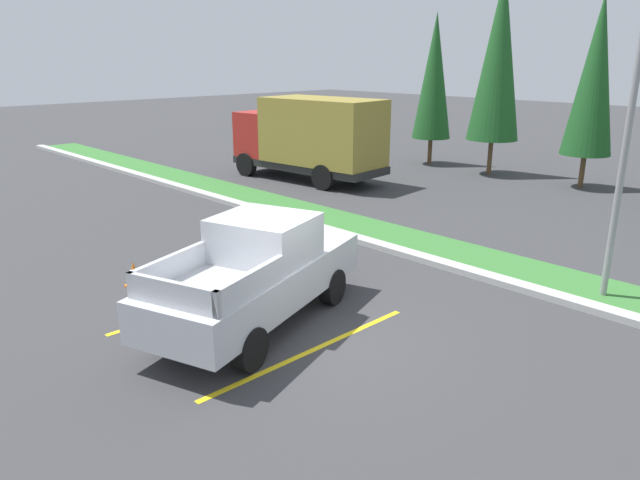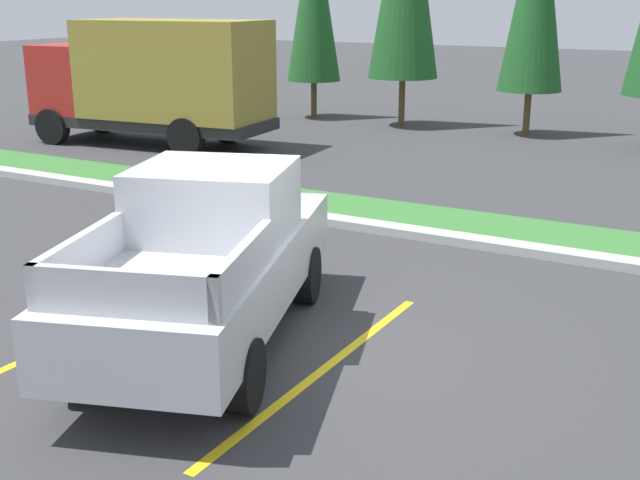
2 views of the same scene
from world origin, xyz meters
name	(u,v)px [view 2 (image 2 of 2)]	position (x,y,z in m)	size (l,w,h in m)	color
ground_plane	(292,348)	(0.00, 0.00, 0.00)	(120.00, 120.00, 0.00)	#38383A
parking_line_near	(115,317)	(-2.48, -0.33, 0.00)	(0.12, 4.80, 0.01)	yellow
parking_line_far	(324,369)	(0.62, -0.33, 0.00)	(0.12, 4.80, 0.01)	yellow
curb_strip	(446,237)	(0.00, 5.00, 0.07)	(56.00, 0.40, 0.15)	#B2B2AD
grass_median	(468,225)	(0.00, 6.10, 0.03)	(56.00, 1.80, 0.06)	#387533
pickup_truck_main	(209,258)	(-0.95, -0.29, 1.04)	(3.48, 5.55, 2.10)	black
cargo_truck_distant	(154,78)	(-10.47, 9.89, 1.85)	(6.99, 3.07, 3.40)	black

